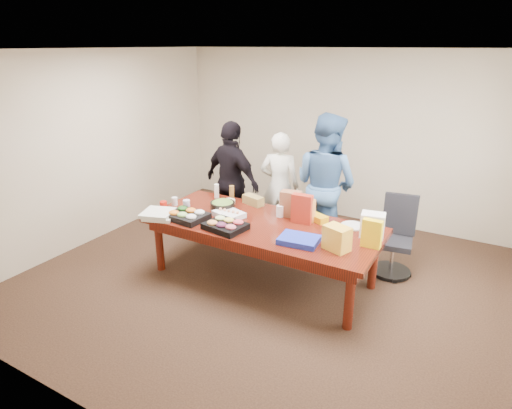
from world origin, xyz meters
The scene contains 36 objects.
floor centered at (0.00, 0.00, -0.01)m, with size 5.50×5.00×0.02m, color #47301E.
ceiling centered at (0.00, 0.00, 2.71)m, with size 5.50×5.00×0.02m, color white.
wall_back centered at (0.00, 2.50, 1.35)m, with size 5.50×0.04×2.70m, color beige.
wall_front centered at (0.00, -2.50, 1.35)m, with size 5.50×0.04×2.70m, color beige.
wall_left centered at (-2.75, 0.00, 1.35)m, with size 0.04×5.00×2.70m, color beige.
conference_table centered at (0.00, 0.00, 0.38)m, with size 2.80×1.20×0.75m, color #4C1C0F.
office_chair centered at (1.37, 0.90, 0.49)m, with size 0.50×0.50×0.97m, color black.
person_center centered at (-0.38, 1.22, 0.80)m, with size 0.58×0.38×1.60m, color white.
person_right centered at (0.35, 1.13, 0.97)m, with size 0.94×0.73×1.93m, color #3D6594.
person_left centered at (-0.97, 0.85, 0.88)m, with size 1.03×0.43×1.75m, color black.
veggie_tray centered at (-0.86, -0.34, 0.79)m, with size 0.47×0.37×0.07m, color black.
fruit_tray centered at (-0.28, -0.37, 0.78)m, with size 0.45×0.36×0.07m, color black.
sheet_cake centered at (-0.46, -0.03, 0.78)m, with size 0.36×0.27×0.06m, color white.
salad_bowl centered at (-0.65, 0.13, 0.80)m, with size 0.32×0.32×0.10m, color black.
chip_bag_blue centered at (0.60, -0.28, 0.78)m, with size 0.42×0.31×0.06m, color #1E32B8.
chip_bag_red centered at (0.40, 0.24, 0.93)m, with size 0.24×0.10×0.35m, color #AC2A18.
chip_bag_yellow centered at (1.30, 0.00, 0.90)m, with size 0.20×0.08×0.31m, color yellow.
chip_bag_orange centered at (0.44, 0.32, 0.89)m, with size 0.18×0.08×0.29m, color #D6833C.
mayo_jar centered at (0.09, 0.28, 0.82)m, with size 0.09×0.09×0.15m, color white.
mustard_bottle centered at (0.11, 0.31, 0.84)m, with size 0.06×0.06×0.18m, color #E1AE03.
dressing_bottle centered at (-0.74, 0.49, 0.85)m, with size 0.07×0.07×0.21m, color brown.
ranch_bottle centered at (-0.98, 0.47, 0.85)m, with size 0.07×0.07×0.20m, color white.
banana_bunch centered at (0.56, 0.38, 0.79)m, with size 0.23×0.13×0.08m, color #E2A30A.
bread_loaf centered at (-0.41, 0.49, 0.81)m, with size 0.30×0.13×0.12m, color olive.
kraft_bag centered at (0.20, 0.36, 0.91)m, with size 0.25×0.14×0.32m, color brown.
red_cup centered at (-1.30, -0.26, 0.81)m, with size 0.09×0.09×0.12m, color #A61408.
clear_cup_a centered at (-1.07, -0.08, 0.81)m, with size 0.09×0.09×0.12m, color silver.
clear_cup_b centered at (-1.30, -0.04, 0.80)m, with size 0.08×0.08×0.11m, color silver.
pizza_box_lower centered at (-1.18, -0.46, 0.77)m, with size 0.36×0.36×0.04m, color silver.
pizza_box_upper centered at (-1.19, -0.49, 0.81)m, with size 0.36×0.36×0.04m, color silver.
plate_a centered at (0.97, 0.43, 0.76)m, with size 0.28×0.28×0.02m, color silver.
plate_b centered at (0.48, 0.46, 0.76)m, with size 0.24×0.24×0.02m, color silver.
dip_bowl_a centered at (0.13, 0.38, 0.78)m, with size 0.15×0.15×0.06m, color beige.
dip_bowl_b centered at (-0.69, 0.34, 0.78)m, with size 0.16×0.16×0.06m, color beige.
grocery_bag_white centered at (1.24, 0.26, 0.89)m, with size 0.25×0.18×0.27m, color white.
grocery_bag_yellow centered at (1.01, -0.24, 0.88)m, with size 0.26×0.18×0.26m, color yellow.
Camera 1 is at (2.25, -4.12, 2.75)m, focal length 30.01 mm.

